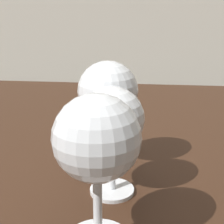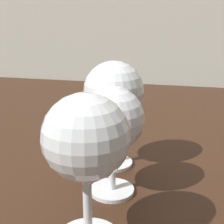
% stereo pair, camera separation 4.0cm
% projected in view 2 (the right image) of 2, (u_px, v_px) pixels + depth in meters
% --- Properties ---
extents(dining_table, '(1.59, 0.83, 0.73)m').
position_uv_depth(dining_table, '(85.00, 169.00, 0.67)').
color(dining_table, '#382114').
rests_on(dining_table, ground_plane).
extents(wine_glass_merlot, '(0.08, 0.08, 0.15)m').
position_uv_depth(wine_glass_merlot, '(86.00, 142.00, 0.31)').
color(wine_glass_merlot, white).
rests_on(wine_glass_merlot, dining_table).
extents(wine_glass_port, '(0.08, 0.08, 0.14)m').
position_uv_depth(wine_glass_port, '(112.00, 122.00, 0.41)').
color(wine_glass_port, white).
rests_on(wine_glass_port, dining_table).
extents(wine_glass_white, '(0.09, 0.09, 0.16)m').
position_uv_depth(wine_glass_white, '(114.00, 93.00, 0.48)').
color(wine_glass_white, white).
rests_on(wine_glass_white, dining_table).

